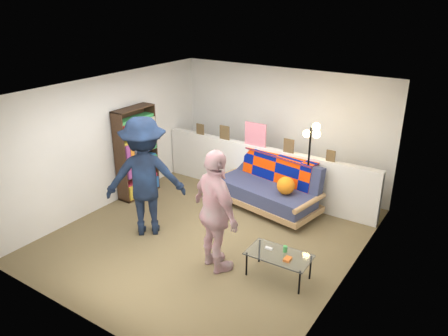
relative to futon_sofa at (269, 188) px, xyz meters
The scene contains 10 objects.
ground 1.49m from the futon_sofa, 103.07° to the right, with size 5.00×5.00×0.00m, color brown.
room_shell 1.61m from the futon_sofa, 109.26° to the right, with size 4.60×5.05×2.45m.
half_wall_ledge 0.52m from the futon_sofa, 129.37° to the left, with size 4.45×0.15×1.00m, color silver.
ledge_decor 1.03m from the futon_sofa, 145.68° to the left, with size 2.97×0.02×0.45m.
futon_sofa is the anchor object (origin of this frame).
bookshelf 2.61m from the futon_sofa, 159.37° to the right, with size 0.29×0.87×1.75m.
coffee_table 2.16m from the futon_sofa, 58.12° to the right, with size 0.90×0.51×0.46m.
floor_lamp 1.07m from the futon_sofa, 12.44° to the left, with size 0.36×0.31×1.69m.
person_left 2.34m from the futon_sofa, 123.70° to the right, with size 1.27×0.73×1.97m, color black.
person_right 2.20m from the futon_sofa, 82.44° to the right, with size 1.06×0.44×1.81m, color pink.
Camera 1 is at (3.66, -5.12, 3.74)m, focal length 35.00 mm.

